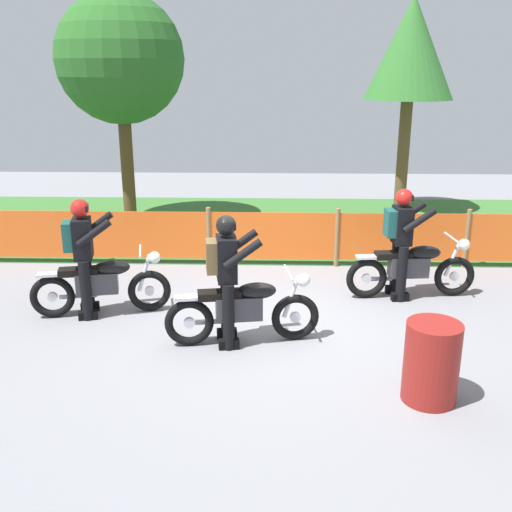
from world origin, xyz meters
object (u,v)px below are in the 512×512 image
rider_third (83,251)px  oil_drum (431,362)px  motorcycle_trailing (244,309)px  rider_trailing (226,273)px  motorcycle_third (102,284)px  rider_lead (401,238)px  motorcycle_lead (412,268)px

rider_third → oil_drum: rider_third is taller
oil_drum → motorcycle_trailing: bearing=147.2°
rider_trailing → rider_third: size_ratio=1.00×
motorcycle_third → rider_trailing: 2.11m
oil_drum → rider_third: bearing=153.8°
rider_lead → motorcycle_trailing: bearing=-149.8°
rider_third → motorcycle_trailing: bearing=-31.4°
motorcycle_trailing → motorcycle_third: motorcycle_trailing is taller
rider_trailing → motorcycle_lead: bearing=23.1°
motorcycle_lead → motorcycle_third: size_ratio=1.03×
oil_drum → motorcycle_lead: bearing=81.4°
rider_lead → motorcycle_third: bearing=-175.3°
rider_lead → oil_drum: 3.00m
motorcycle_lead → rider_trailing: rider_trailing is taller
motorcycle_trailing → rider_trailing: 0.54m
rider_trailing → oil_drum: 2.64m
motorcycle_third → motorcycle_trailing: bearing=-34.3°
motorcycle_lead → motorcycle_third: bearing=-175.5°
motorcycle_trailing → motorcycle_third: 2.23m
motorcycle_trailing → rider_lead: rider_lead is taller
oil_drum → rider_lead: bearing=85.5°
motorcycle_lead → rider_lead: 0.54m
motorcycle_third → rider_third: bearing=-179.5°
motorcycle_lead → motorcycle_third: motorcycle_lead is taller
rider_third → oil_drum: bearing=-38.0°
rider_third → oil_drum: 4.83m
motorcycle_lead → rider_third: (-4.76, -0.85, 0.49)m
motorcycle_third → oil_drum: bearing=-39.6°
motorcycle_lead → oil_drum: size_ratio=2.27×
motorcycle_third → rider_lead: bearing=-1.5°
motorcycle_trailing → oil_drum: (2.04, -1.31, -0.02)m
motorcycle_third → rider_trailing: size_ratio=1.15×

